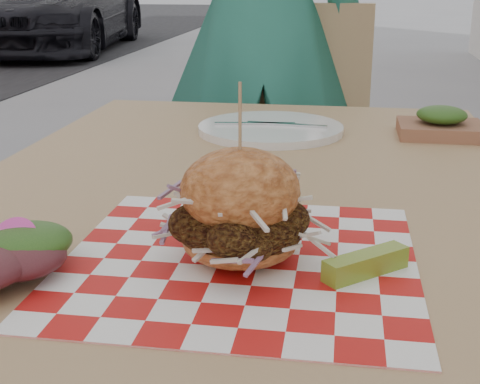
{
  "coord_description": "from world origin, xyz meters",
  "views": [
    {
      "loc": [
        0.35,
        -0.58,
        1.03
      ],
      "look_at": [
        0.25,
        0.04,
        0.82
      ],
      "focal_mm": 50.0,
      "sensor_mm": 36.0,
      "label": 1
    }
  ],
  "objects": [
    {
      "name": "pickle_spear",
      "position": [
        0.38,
        0.03,
        0.76
      ],
      "size": [
        0.09,
        0.08,
        0.02
      ],
      "primitive_type": "cube",
      "rotation": [
        0.0,
        0.0,
        0.72
      ],
      "color": "olive",
      "rests_on": "paper_liner"
    },
    {
      "name": "paper_liner",
      "position": [
        0.25,
        0.04,
        0.75
      ],
      "size": [
        0.36,
        0.36,
        0.0
      ],
      "primitive_type": "cube",
      "color": "red",
      "rests_on": "patio_table"
    },
    {
      "name": "sandwich",
      "position": [
        0.25,
        0.04,
        0.8
      ],
      "size": [
        0.16,
        0.16,
        0.18
      ],
      "color": "#CB7639",
      "rests_on": "paper_liner"
    },
    {
      "name": "diner",
      "position": [
        0.1,
        1.39,
        0.88
      ],
      "size": [
        0.69,
        0.51,
        1.75
      ],
      "primitive_type": "imported",
      "rotation": [
        0.0,
        0.0,
        3.29
      ],
      "color": "#2C816C",
      "rests_on": "ground"
    },
    {
      "name": "patio_table",
      "position": [
        0.22,
        0.31,
        0.67
      ],
      "size": [
        0.8,
        1.2,
        0.75
      ],
      "color": "tan",
      "rests_on": "ground"
    },
    {
      "name": "kraft_tray",
      "position": [
        0.52,
        0.65,
        0.77
      ],
      "size": [
        0.15,
        0.12,
        0.06
      ],
      "color": "#925C42",
      "rests_on": "patio_table"
    },
    {
      "name": "place_setting",
      "position": [
        0.22,
        0.63,
        0.76
      ],
      "size": [
        0.27,
        0.27,
        0.02
      ],
      "color": "white",
      "rests_on": "patio_table"
    },
    {
      "name": "car_dark",
      "position": [
        -3.6,
        8.53,
        0.61
      ],
      "size": [
        2.18,
        4.38,
        1.22
      ],
      "primitive_type": "imported",
      "rotation": [
        0.0,
        0.0,
        0.11
      ],
      "color": "black",
      "rests_on": "ground"
    },
    {
      "name": "patio_chair",
      "position": [
        0.22,
        1.33,
        0.55
      ],
      "size": [
        0.43,
        0.44,
        0.95
      ],
      "rotation": [
        0.0,
        0.0,
        -0.02
      ],
      "color": "tan",
      "rests_on": "ground"
    }
  ]
}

